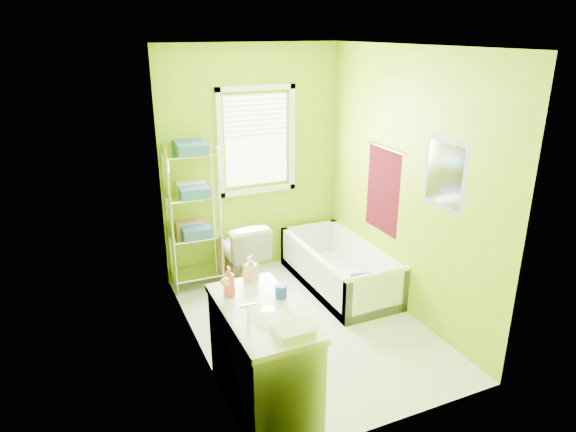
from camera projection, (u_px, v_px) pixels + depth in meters
name	position (u px, v px, depth m)	size (l,w,h in m)	color
ground	(307.00, 325.00, 5.03)	(2.90, 2.90, 0.00)	silver
room_envelope	(309.00, 172.00, 4.50)	(2.14, 2.94, 2.62)	#7A9F07
window	(257.00, 135.00, 5.72)	(0.92, 0.05, 1.22)	white
door	(235.00, 304.00, 3.44)	(0.09, 0.80, 2.00)	white
right_wall_decor	(406.00, 184.00, 4.96)	(0.04, 1.48, 1.17)	#3F070F
bathtub	(340.00, 274.00, 5.72)	(0.73, 1.57, 0.51)	white
toilet	(242.00, 253.00, 5.69)	(0.44, 0.77, 0.79)	white
vanity	(263.00, 354.00, 3.85)	(0.56, 1.08, 1.06)	silver
wire_shelf_unit	(194.00, 201.00, 5.48)	(0.56, 0.45, 1.64)	silver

